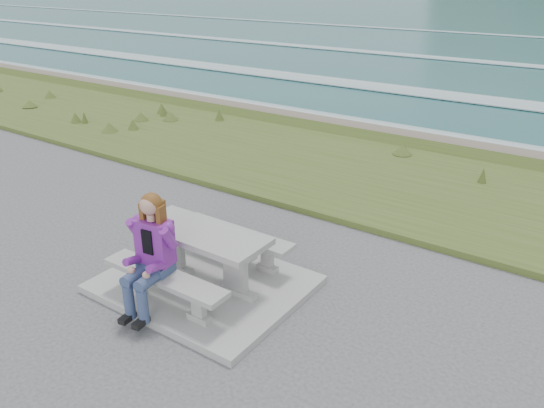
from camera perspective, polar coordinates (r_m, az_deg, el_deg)
name	(u,v)px	position (r m, az deg, el deg)	size (l,w,h in m)	color
concrete_slab	(205,284)	(7.26, -7.25, -8.53)	(2.60, 2.10, 0.10)	gray
picnic_table	(202,242)	(6.95, -7.52, -4.11)	(1.80, 0.75, 0.75)	gray
bench_landward	(165,281)	(6.64, -11.46, -8.17)	(1.80, 0.35, 0.45)	gray
bench_seaward	(236,238)	(7.52, -3.88, -3.65)	(1.80, 0.35, 0.45)	gray
grass_verge	(366,178)	(11.09, 10.10, 2.75)	(160.00, 4.50, 0.22)	#3C541F
shore_drop	(417,144)	(13.65, 15.36, 6.28)	(160.00, 0.80, 2.20)	brown
ocean	(537,93)	(30.40, 26.63, 10.60)	(1600.00, 1600.00, 0.09)	#215B5D
seated_woman	(148,270)	(6.53, -13.15, -6.93)	(0.50, 0.79, 1.47)	#324D6F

